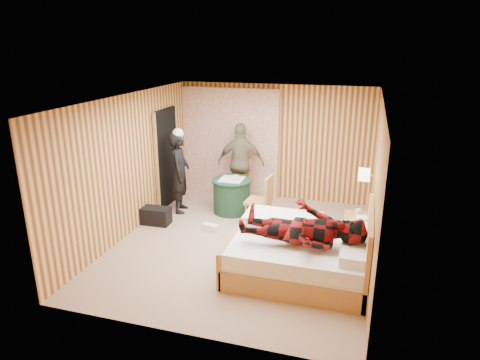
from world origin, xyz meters
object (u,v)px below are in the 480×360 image
(nightstand, at_px, (356,233))
(bed, at_px, (302,254))
(duffel_bag, at_px, (155,216))
(wall_lamp, at_px, (364,175))
(woman_standing, at_px, (180,173))
(man_on_bed, at_px, (303,219))
(round_table, at_px, (232,195))
(chair_near, at_px, (263,197))
(man_at_table, at_px, (241,163))
(chair_far, at_px, (240,178))

(nightstand, bearing_deg, bed, -126.54)
(bed, bearing_deg, duffel_bag, 160.88)
(wall_lamp, height_order, bed, wall_lamp)
(woman_standing, bearing_deg, bed, -136.25)
(nightstand, xyz_separation_m, woman_standing, (-3.52, 0.75, 0.52))
(man_on_bed, bearing_deg, wall_lamp, 60.26)
(round_table, height_order, duffel_bag, round_table)
(bed, height_order, round_table, bed)
(bed, xyz_separation_m, round_table, (-1.75, 2.02, 0.04))
(round_table, bearing_deg, chair_near, -32.51)
(round_table, bearing_deg, man_on_bed, -51.80)
(round_table, distance_m, chair_near, 0.94)
(wall_lamp, xyz_separation_m, chair_near, (-1.77, 0.41, -0.72))
(woman_standing, bearing_deg, man_at_table, -61.50)
(duffel_bag, bearing_deg, wall_lamp, -0.32)
(man_at_table, height_order, man_on_bed, man_on_bed)
(man_at_table, relative_size, man_on_bed, 0.97)
(chair_near, xyz_separation_m, man_at_table, (-0.77, 1.16, 0.29))
(man_on_bed, bearing_deg, round_table, 128.20)
(duffel_bag, xyz_separation_m, woman_standing, (0.21, 0.74, 0.66))
(nightstand, relative_size, round_table, 0.76)
(chair_far, height_order, duffel_bag, chair_far)
(nightstand, bearing_deg, round_table, 158.17)
(bed, xyz_separation_m, woman_standing, (-2.76, 1.77, 0.51))
(wall_lamp, bearing_deg, chair_near, 167.05)
(duffel_bag, distance_m, man_at_table, 2.18)
(woman_standing, xyz_separation_m, man_at_table, (1.02, 0.92, 0.03))
(bed, height_order, chair_far, bed)
(bed, xyz_separation_m, chair_far, (-1.75, 2.66, 0.22))
(chair_far, distance_m, man_at_table, 0.32)
(woman_standing, bearing_deg, chair_far, -62.25)
(man_on_bed, bearing_deg, chair_near, 119.62)
(wall_lamp, relative_size, chair_near, 0.26)
(wall_lamp, bearing_deg, round_table, 160.53)
(bed, xyz_separation_m, nightstand, (0.76, 1.02, -0.02))
(nightstand, distance_m, round_table, 2.70)
(duffel_bag, bearing_deg, round_table, 37.26)
(nightstand, height_order, chair_far, chair_far)
(round_table, height_order, man_on_bed, man_on_bed)
(nightstand, relative_size, chair_far, 0.66)
(wall_lamp, bearing_deg, chair_far, 148.92)
(bed, relative_size, man_at_table, 1.19)
(nightstand, xyz_separation_m, duffel_bag, (-3.73, 0.01, -0.14))
(nightstand, height_order, chair_near, chair_near)
(bed, distance_m, chair_near, 1.83)
(round_table, height_order, chair_near, chair_near)
(round_table, relative_size, man_on_bed, 0.45)
(chair_near, xyz_separation_m, woman_standing, (-1.79, 0.24, 0.25))
(man_at_table, bearing_deg, duffel_bag, 47.56)
(bed, xyz_separation_m, man_on_bed, (0.03, -0.23, 0.66))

